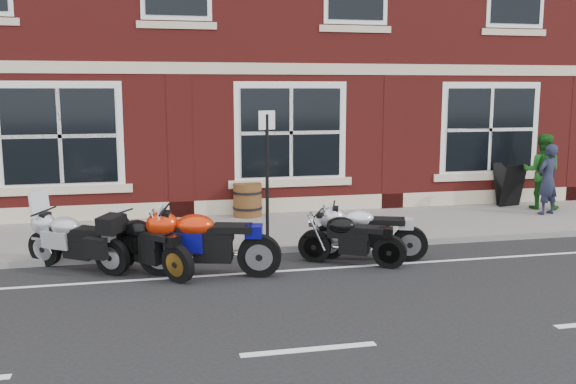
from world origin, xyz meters
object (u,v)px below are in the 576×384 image
at_px(pedestrian_left, 548,179).
at_px(pedestrian_right, 542,171).
at_px(moto_sport_silver, 367,230).
at_px(moto_touring_silver, 75,238).
at_px(moto_sport_red, 207,240).
at_px(barrel_planter, 248,200).
at_px(moto_naked_black, 350,237).
at_px(a_board_sign, 509,185).
at_px(moto_sport_black, 148,243).
at_px(parking_sign, 267,167).

bearing_deg(pedestrian_left, pedestrian_right, -131.79).
xyz_separation_m(moto_sport_silver, pedestrian_right, (5.47, 3.09, 0.50)).
height_order(moto_touring_silver, moto_sport_silver, moto_touring_silver).
xyz_separation_m(moto_sport_red, barrel_planter, (1.30, 4.09, -0.10)).
distance_m(moto_sport_silver, moto_naked_black, 0.46).
relative_size(pedestrian_right, a_board_sign, 1.71).
xyz_separation_m(moto_touring_silver, moto_naked_black, (4.50, -0.69, -0.05)).
bearing_deg(pedestrian_right, a_board_sign, -12.03).
relative_size(moto_naked_black, a_board_sign, 1.58).
relative_size(moto_sport_red, pedestrian_left, 1.39).
bearing_deg(moto_sport_silver, moto_naked_black, 141.46).
relative_size(moto_sport_black, barrel_planter, 2.15).
distance_m(moto_sport_black, moto_naked_black, 3.35).
bearing_deg(moto_naked_black, pedestrian_right, -29.85).
bearing_deg(pedestrian_left, parking_sign, -8.28).
bearing_deg(a_board_sign, moto_touring_silver, -173.44).
distance_m(moto_sport_silver, pedestrian_right, 6.30).
height_order(moto_sport_red, a_board_sign, a_board_sign).
distance_m(pedestrian_left, a_board_sign, 1.23).
xyz_separation_m(pedestrian_right, barrel_planter, (-6.98, 0.62, -0.52)).
bearing_deg(moto_touring_silver, moto_sport_silver, -59.75).
distance_m(pedestrian_right, parking_sign, 7.26).
height_order(moto_sport_black, pedestrian_left, pedestrian_left).
bearing_deg(parking_sign, moto_sport_black, -171.87).
bearing_deg(moto_sport_red, pedestrian_right, -51.83).
distance_m(moto_touring_silver, pedestrian_left, 10.28).
bearing_deg(barrel_planter, pedestrian_right, -5.10).
relative_size(moto_touring_silver, a_board_sign, 1.62).
xyz_separation_m(a_board_sign, parking_sign, (-6.47, -2.38, 0.89)).
bearing_deg(pedestrian_left, moto_sport_black, -2.75).
xyz_separation_m(moto_sport_silver, moto_naked_black, (-0.39, -0.25, -0.04)).
xyz_separation_m(moto_sport_black, moto_sport_silver, (3.73, 0.08, 0.01)).
bearing_deg(barrel_planter, moto_sport_silver, -67.89).
height_order(moto_sport_black, moto_naked_black, moto_sport_black).
xyz_separation_m(moto_sport_red, moto_sport_black, (-0.92, 0.30, -0.08)).
height_order(moto_sport_silver, barrel_planter, moto_sport_silver).
bearing_deg(moto_touring_silver, moto_sport_black, -78.97).
bearing_deg(parking_sign, pedestrian_right, -7.63).
height_order(moto_sport_red, moto_naked_black, moto_sport_red).
bearing_deg(moto_sport_black, a_board_sign, -16.97).
distance_m(pedestrian_right, a_board_sign, 0.83).
bearing_deg(pedestrian_right, parking_sign, 47.70).
distance_m(moto_sport_black, a_board_sign, 9.43).
relative_size(moto_touring_silver, pedestrian_right, 0.95).
bearing_deg(moto_touring_silver, moto_sport_red, -76.20).
bearing_deg(moto_sport_silver, barrel_planter, 41.11).
distance_m(moto_sport_red, a_board_sign, 8.72).
height_order(pedestrian_left, a_board_sign, pedestrian_left).
bearing_deg(moto_sport_black, moto_naked_black, -42.84).
relative_size(pedestrian_left, parking_sign, 0.66).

